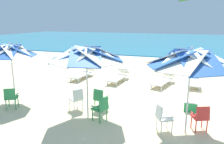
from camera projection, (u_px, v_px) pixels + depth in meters
The scene contains 17 objects.
ground_plane at pixel (180, 100), 9.89m from camera, with size 80.00×80.00×0.00m, color beige.
sea at pixel (190, 41), 36.76m from camera, with size 80.00×36.00×0.10m, color teal.
surf_foam at pixel (187, 60), 19.95m from camera, with size 80.00×0.70×0.01m, color white.
beach_umbrella_0 at pixel (191, 59), 6.55m from camera, with size 2.60×2.60×2.69m.
plastic_chair_0 at pixel (201, 116), 7.06m from camera, with size 0.58×0.60×0.87m.
plastic_chair_1 at pixel (163, 117), 7.04m from camera, with size 0.62×0.61×0.87m.
beach_umbrella_1 at pixel (86, 55), 7.73m from camera, with size 2.63×2.63×2.62m.
plastic_chair_2 at pixel (100, 98), 8.72m from camera, with size 0.52×0.55×0.87m.
plastic_chair_3 at pixel (77, 98), 8.73m from camera, with size 0.63×0.61×0.87m.
plastic_chair_4 at pixel (101, 108), 7.77m from camera, with size 0.59×0.57×0.87m.
beach_umbrella_2 at pixel (11, 51), 9.29m from camera, with size 2.11×2.11×2.55m.
plastic_chair_5 at pixel (11, 97), 8.85m from camera, with size 0.59×0.61×0.87m.
sun_lounger_0 at pixel (193, 80), 12.06m from camera, with size 0.76×2.18×0.62m.
sun_lounger_1 at pixel (163, 80), 12.14m from camera, with size 1.11×2.23×0.62m.
sun_lounger_2 at pixel (118, 77), 12.87m from camera, with size 0.81×2.19×0.62m.
sun_lounger_3 at pixel (82, 74), 13.59m from camera, with size 0.73×2.17×0.62m.
cooler_box at pixel (191, 106), 8.70m from camera, with size 0.50×0.34×0.40m.
Camera 1 is at (0.30, -9.81, 3.43)m, focal length 36.43 mm.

